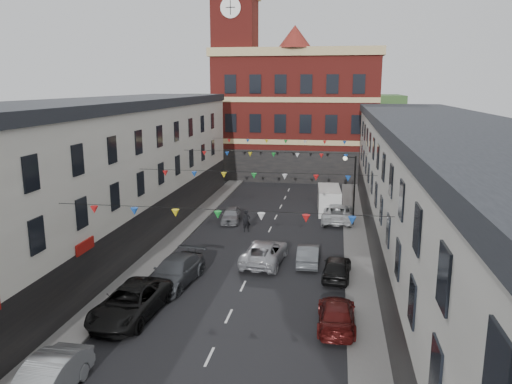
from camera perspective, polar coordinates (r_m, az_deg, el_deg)
The scene contains 20 objects.
ground at distance 30.22m, azimuth -1.49°, elevation -10.70°, with size 160.00×160.00×0.00m, color black.
pavement_left at distance 33.83m, azimuth -12.53°, elevation -8.31°, with size 1.80×64.00×0.15m, color #605E5B.
pavement_right at distance 31.63m, azimuth 11.77°, elevation -9.75°, with size 1.80×64.00×0.15m, color #605E5B.
terrace_left at distance 33.67m, azimuth -21.32°, elevation 0.38°, with size 8.40×56.00×10.70m.
terrace_right at distance 29.90m, azimuth 21.63°, elevation -2.03°, with size 8.40×56.00×9.70m.
civic_building at distance 65.60m, azimuth 4.71°, elevation 8.99°, with size 20.60×13.30×18.50m.
clock_tower at distance 63.71m, azimuth -2.38°, elevation 15.04°, with size 5.60×5.60×30.00m.
distant_hill at distance 90.07m, azimuth 3.36°, elevation 7.87°, with size 40.00×14.00×10.00m, color #2D5226.
street_lamp at distance 42.10m, azimuth 10.87°, elevation 1.23°, with size 1.10×0.36×6.00m.
car_left_b at distance 21.65m, azimuth -22.93°, elevation -19.33°, with size 1.63×4.69×1.54m, color #929699.
car_left_c at distance 26.99m, azimuth -14.13°, elevation -12.13°, with size 2.67×5.78×1.61m, color black.
car_left_d at distance 30.63m, azimuth -9.23°, elevation -8.93°, with size 2.23×5.50×1.59m, color #3F4247.
car_left_e at distance 43.51m, azimuth -2.88°, elevation -2.61°, with size 1.54×3.82×1.30m, color gray.
car_right_c at distance 25.62m, azimuth 9.18°, elevation -13.64°, with size 1.85×4.55×1.32m, color #521110.
car_right_d at distance 31.51m, azimuth 9.24°, elevation -8.50°, with size 1.66×4.14×1.41m, color black.
car_right_e at distance 33.70m, azimuth 6.00°, elevation -7.09°, with size 1.41×4.03×1.33m, color #51555A.
car_right_f at distance 44.21m, azimuth 9.30°, elevation -2.35°, with size 2.58×5.60×1.56m, color silver.
moving_car at distance 33.65m, azimuth 0.99°, elevation -6.89°, with size 2.50×5.42×1.51m, color #A9AAB0.
white_van at distance 47.23m, azimuth 8.34°, elevation -0.91°, with size 2.00×5.20×2.30m, color silver.
pedestrian at distance 40.57m, azimuth -1.09°, elevation -3.36°, with size 0.64×0.42×1.76m, color black.
Camera 1 is at (5.23, -27.34, 11.75)m, focal length 35.00 mm.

